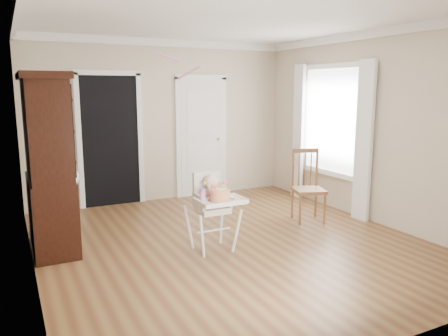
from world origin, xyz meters
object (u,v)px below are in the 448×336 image
cake (220,195)px  china_cabinet (49,163)px  sippy_cup (202,194)px  dining_chair (308,188)px  high_chair (213,202)px

cake → china_cabinet: china_cabinet is taller
cake → sippy_cup: bearing=151.8°
cake → dining_chair: size_ratio=0.28×
cake → sippy_cup: size_ratio=1.72×
sippy_cup → high_chair: bearing=34.6°
china_cabinet → dining_chair: size_ratio=2.00×
high_chair → dining_chair: (1.75, 0.47, -0.10)m
high_chair → china_cabinet: (-1.67, 0.94, 0.45)m
cake → china_cabinet: bearing=145.1°
china_cabinet → dining_chair: (3.42, -0.47, -0.55)m
china_cabinet → dining_chair: 3.50m
cake → high_chair: bearing=87.9°
sippy_cup → dining_chair: (1.93, 0.60, -0.25)m
cake → china_cabinet: size_ratio=0.14×
dining_chair → china_cabinet: bearing=-169.3°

